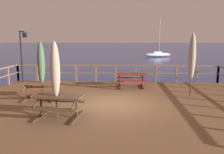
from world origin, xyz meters
TOP-DOWN VIEW (x-y plane):
  - ground_plane at (0.00, 0.00)m, footprint 600.00×600.00m
  - wooden_deck at (0.00, 0.00)m, footprint 12.94×10.47m
  - railing_waterside_far at (0.00, 5.08)m, footprint 12.74×0.10m
  - picnic_table_front_left at (-1.68, -1.79)m, footprint 1.76×1.55m
  - picnic_table_back_left at (0.93, 3.51)m, footprint 1.66×1.42m
  - picnic_table_mid_left at (-3.16, 0.61)m, footprint 1.69×1.46m
  - patio_umbrella_tall_mid_right at (-1.75, -1.84)m, footprint 0.32×0.32m
  - patio_umbrella_short_mid at (3.64, 1.44)m, footprint 0.32×0.32m
  - patio_umbrella_tall_front at (-3.09, 0.53)m, footprint 0.32×0.32m
  - lamp_post_hooked at (-5.62, 4.41)m, footprint 0.58×0.49m
  - sailboat_distant at (7.40, 38.85)m, footprint 6.19×3.83m

SIDE VIEW (x-z plane):
  - ground_plane at x=0.00m, z-range 0.00..0.00m
  - wooden_deck at x=0.00m, z-range 0.00..0.80m
  - sailboat_distant at x=7.40m, z-range -3.35..4.37m
  - picnic_table_mid_left at x=-3.16m, z-range 0.96..1.73m
  - picnic_table_front_left at x=-1.68m, z-range 0.96..1.73m
  - picnic_table_back_left at x=0.93m, z-range 0.96..1.73m
  - railing_waterside_far at x=0.00m, z-range 0.97..2.06m
  - patio_umbrella_tall_front at x=-3.09m, z-range 1.15..3.72m
  - patio_umbrella_tall_mid_right at x=-1.75m, z-range 1.15..3.73m
  - patio_umbrella_short_mid at x=3.64m, z-range 1.20..4.14m
  - lamp_post_hooked at x=-5.62m, z-range 1.31..4.51m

